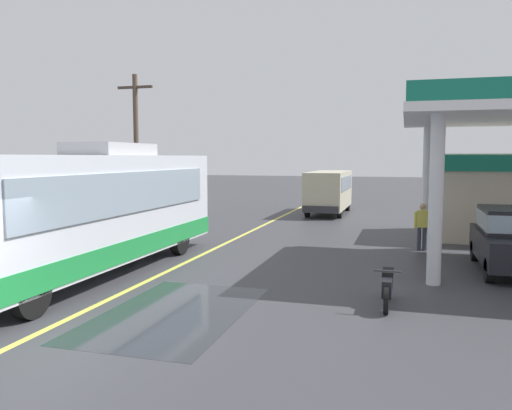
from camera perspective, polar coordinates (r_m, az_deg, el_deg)
name	(u,v)px	position (r m, az deg, el deg)	size (l,w,h in m)	color
ground	(281,217)	(28.17, 2.75, -1.34)	(120.00, 120.00, 0.00)	#38383D
lane_divider_stripe	(255,229)	(23.38, -0.11, -2.70)	(0.16, 50.00, 0.01)	#D8CC4C
wet_puddle_patch	(174,313)	(11.21, -9.03, -11.71)	(2.86, 4.83, 0.01)	#26282D
coach_bus_main	(93,213)	(15.04, -17.65, -0.85)	(2.60, 11.04, 3.69)	silver
car_at_pump	(510,236)	(16.41, 26.34, -3.14)	(1.70, 4.20, 1.82)	black
minibus_opposing_lane	(329,188)	(29.97, 8.09, 1.84)	(2.04, 6.13, 2.44)	#BFB799
motorcycle_parked_forecourt	(387,286)	(11.83, 14.37, -8.69)	(0.55, 1.80, 0.92)	black
pedestrian_near_pump	(422,224)	(18.94, 17.94, -2.03)	(0.55, 0.22, 1.66)	#33333F
utility_pole_roadside	(136,147)	(25.36, -13.13, 6.30)	(1.80, 0.24, 7.17)	brown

